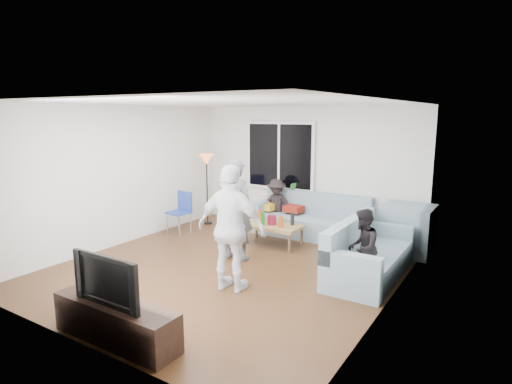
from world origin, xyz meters
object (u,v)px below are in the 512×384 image
Objects in this scene: coffee_table at (272,235)px; sofa_back_section at (310,216)px; side_chair at (179,213)px; tv_console at (116,322)px; spectator_right at (362,248)px; player_left at (236,210)px; player_right at (231,229)px; television at (113,278)px; floor_lamp at (207,189)px; sofa_right_section at (371,249)px; spectator_back at (276,205)px.

sofa_back_section is at bearing 68.66° from coffee_table.
side_chair is 4.21m from tv_console.
player_left is at bearing -97.97° from spectator_right.
player_right is 1.81m from television.
floor_lamp is at bearing -51.83° from player_right.
floor_lamp reaches higher than spectator_right.
sofa_right_section is 1.13× the size of player_right.
player_right is (0.68, -1.08, 0.03)m from player_left.
spectator_right reaches higher than coffee_table.
side_chair is at bearing -170.80° from coffee_table.
sofa_right_section is 2.26m from player_left.
floor_lamp is 2.49m from player_left.
player_right is 1.92m from tv_console.
coffee_table is at bearing -16.88° from floor_lamp.
spectator_right is at bearing -2.38° from side_chair.
sofa_back_section is at bearing 88.91° from television.
coffee_table is 1.10m from spectator_back.
tv_console is at bearing -91.09° from sofa_back_section.
side_chair is 0.55× the size of floor_lamp.
player_right reaches higher than spectator_right.
coffee_table is 2.28m from spectator_right.
sofa_back_section is 2.69m from side_chair.
sofa_right_section reaches higher than coffee_table.
side_chair is 2.04m from spectator_back.
sofa_back_section and sofa_right_section have the same top height.
side_chair is (-2.03, -0.33, 0.23)m from coffee_table.
spectator_back is (-0.31, 1.94, -0.31)m from player_left.
player_right is (0.19, -2.99, 0.46)m from sofa_back_section.
tv_console reaches higher than coffee_table.
television is at bearing 75.39° from player_right.
tv_console is (0.27, -3.85, 0.02)m from coffee_table.
player_left is at bearing 97.91° from tv_console.
sofa_back_section is 2.10× the size of spectator_back.
player_left is at bearing -95.75° from spectator_back.
player_left is (-0.49, -1.91, 0.44)m from sofa_back_section.
floor_lamp is 3.73m from player_right.
coffee_table is 1.00× the size of spectator_back.
player_left reaches higher than sofa_back_section.
tv_console is (0.71, -4.80, -0.33)m from spectator_back.
side_chair is at bearing -39.69° from player_right.
coffee_table is at bearing 15.69° from side_chair.
floor_lamp is (-4.07, 1.17, 0.36)m from sofa_right_section.
player_right reaches higher than floor_lamp.
side_chair reaches higher than sofa_back_section.
tv_console is 0.50m from television.
tv_console is at bearing 151.80° from sofa_right_section.
coffee_table is 3.90m from television.
floor_lamp is at bearing 117.21° from television.
player_left is 0.97× the size of player_right.
sofa_right_section is at bearing -174.76° from player_left.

